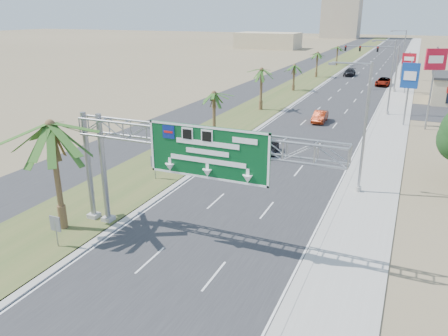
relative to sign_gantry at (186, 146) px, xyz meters
name	(u,v)px	position (x,y,z in m)	size (l,w,h in m)	color
road	(373,67)	(1.06, 100.07, -6.05)	(12.00, 300.00, 0.02)	#28282B
sidewalk_right	(409,69)	(9.56, 100.07, -6.01)	(4.00, 300.00, 0.10)	#9E9B93
median_grass	(334,65)	(-8.94, 100.07, -6.00)	(7.00, 300.00, 0.12)	#3E5425
opposing_road	(308,64)	(-15.94, 100.07, -6.05)	(8.00, 300.00, 0.02)	#28282B
sign_gantry	(186,146)	(0.00, 0.00, 0.00)	(16.75, 1.24, 7.50)	gray
palm_near	(50,125)	(-8.14, -1.93, 0.87)	(5.70, 5.70, 8.35)	brown
palm_row_b	(214,94)	(-8.44, 22.07, -1.16)	(3.99, 3.99, 5.95)	brown
palm_row_c	(262,70)	(-8.44, 38.07, -0.39)	(3.99, 3.99, 6.75)	brown
palm_row_d	(294,66)	(-8.44, 56.07, -1.64)	(3.99, 3.99, 5.45)	brown
palm_row_e	(318,53)	(-8.44, 75.07, -0.97)	(3.99, 3.99, 6.15)	brown
palm_row_f	(338,47)	(-8.44, 100.07, -1.35)	(3.99, 3.99, 5.75)	brown
streetlight_near	(361,134)	(8.36, 12.07, -1.36)	(3.27, 0.44, 10.00)	gray
streetlight_mid	(390,81)	(8.36, 42.07, -1.36)	(3.27, 0.44, 10.00)	gray
streetlight_far	(402,57)	(8.36, 78.07, -1.36)	(3.27, 0.44, 10.00)	gray
signal_mast	(385,64)	(6.23, 62.05, -1.21)	(10.28, 0.71, 8.00)	gray
median_signback_a	(55,226)	(-6.74, -3.93, -4.61)	(0.75, 0.08, 2.08)	gray
median_signback_b	(155,164)	(-7.44, 8.07, -4.61)	(0.75, 0.08, 2.08)	gray
tower_distant	(342,5)	(-30.94, 240.07, 11.44)	(20.00, 16.00, 35.00)	tan
building_distant_left	(268,41)	(-43.94, 150.07, -3.06)	(24.00, 14.00, 6.00)	#CBBA89
car_left_lane	(269,147)	(-0.94, 18.66, -5.34)	(1.68, 4.19, 1.43)	black
car_mid_lane	(320,117)	(0.92, 34.14, -5.34)	(1.51, 4.33, 1.43)	maroon
car_right_lane	(384,82)	(5.95, 68.78, -5.29)	(2.55, 5.53, 1.54)	gray
car_far	(350,73)	(-2.14, 80.38, -5.29)	(2.15, 5.30, 1.54)	black
pole_sign_red_near	(435,65)	(13.37, 35.58, 1.59)	(2.31, 1.25, 9.66)	gray
pole_sign_blue	(410,78)	(10.87, 36.55, -0.22)	(2.02, 0.51, 7.86)	gray
pole_sign_red_far	(409,61)	(10.06, 60.94, -0.54)	(2.22, 0.63, 7.07)	gray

